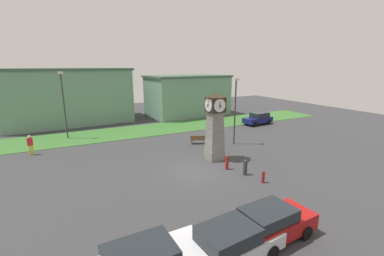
# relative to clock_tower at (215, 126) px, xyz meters

# --- Properties ---
(ground_plane) EXTENTS (75.22, 75.22, 0.00)m
(ground_plane) POSITION_rel_clock_tower_xyz_m (-2.64, -1.65, -2.80)
(ground_plane) COLOR #38383A
(clock_tower) EXTENTS (1.60, 1.67, 5.55)m
(clock_tower) POSITION_rel_clock_tower_xyz_m (0.00, 0.00, 0.00)
(clock_tower) COLOR gray
(clock_tower) RESTS_ON ground_plane
(bollard_near_tower) EXTENTS (0.20, 0.20, 0.84)m
(bollard_near_tower) POSITION_rel_clock_tower_xyz_m (0.55, -5.31, -2.38)
(bollard_near_tower) COLOR maroon
(bollard_near_tower) RESTS_ON ground_plane
(bollard_mid_row) EXTENTS (0.29, 0.29, 1.15)m
(bollard_mid_row) POSITION_rel_clock_tower_xyz_m (0.28, -3.75, -2.22)
(bollard_mid_row) COLOR #333338
(bollard_mid_row) RESTS_ON ground_plane
(bollard_far_row) EXTENTS (0.25, 0.25, 1.10)m
(bollard_far_row) POSITION_rel_clock_tower_xyz_m (-0.32, -2.33, -2.25)
(bollard_far_row) COLOR maroon
(bollard_far_row) RESTS_ON ground_plane
(car_near_tower) EXTENTS (4.24, 2.25, 1.52)m
(car_near_tower) POSITION_rel_clock_tower_xyz_m (-5.40, -10.15, -2.04)
(car_near_tower) COLOR silver
(car_near_tower) RESTS_ON ground_plane
(car_by_building) EXTENTS (4.25, 2.10, 1.56)m
(car_by_building) POSITION_rel_clock_tower_xyz_m (-3.10, -9.89, -2.01)
(car_by_building) COLOR #A51111
(car_by_building) RESTS_ON ground_plane
(car_far_lot) EXTENTS (4.22, 2.21, 1.57)m
(car_far_lot) POSITION_rel_clock_tower_xyz_m (12.16, 8.68, -2.01)
(car_far_lot) COLOR navy
(car_far_lot) RESTS_ON ground_plane
(bench) EXTENTS (1.68, 1.13, 0.90)m
(bench) POSITION_rel_clock_tower_xyz_m (0.81, 4.38, -2.28)
(bench) COLOR brown
(bench) RESTS_ON ground_plane
(pedestrian_near_bench) EXTENTS (0.43, 0.30, 1.76)m
(pedestrian_near_bench) POSITION_rel_clock_tower_xyz_m (-13.81, 8.11, -1.79)
(pedestrian_near_bench) COLOR gold
(pedestrian_near_bench) RESTS_ON ground_plane
(street_lamp_near_road) EXTENTS (0.50, 0.24, 7.06)m
(street_lamp_near_road) POSITION_rel_clock_tower_xyz_m (-10.82, 12.41, 1.23)
(street_lamp_near_road) COLOR #333338
(street_lamp_near_road) RESTS_ON ground_plane
(street_lamp_far_side) EXTENTS (0.50, 0.24, 6.50)m
(street_lamp_far_side) POSITION_rel_clock_tower_xyz_m (3.98, 2.77, 0.94)
(street_lamp_far_side) COLOR #333338
(street_lamp_far_side) RESTS_ON ground_plane
(warehouse_blue_far) EXTENTS (16.39, 9.09, 7.32)m
(warehouse_blue_far) POSITION_rel_clock_tower_xyz_m (-10.15, 21.09, 0.87)
(warehouse_blue_far) COLOR gray
(warehouse_blue_far) RESTS_ON ground_plane
(storefront_low_left) EXTENTS (13.08, 8.04, 6.19)m
(storefront_low_left) POSITION_rel_clock_tower_xyz_m (6.76, 19.11, 0.30)
(storefront_low_left) COLOR gray
(storefront_low_left) RESTS_ON ground_plane
(grass_verge_far) EXTENTS (45.13, 6.04, 0.04)m
(grass_verge_far) POSITION_rel_clock_tower_xyz_m (1.32, 12.14, -2.78)
(grass_verge_far) COLOR #386B2D
(grass_verge_far) RESTS_ON ground_plane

